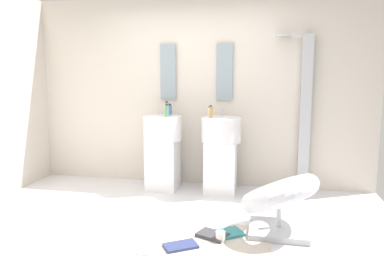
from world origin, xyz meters
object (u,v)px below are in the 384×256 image
object	(u,v)px
shower_column	(304,110)
lounge_chair	(279,198)
magazine_charcoal	(212,235)
soap_bottle_blue	(170,110)
magazine_teal	(230,233)
soap_bottle_green	(167,111)
soap_bottle_grey	(167,109)
pedestal_sink_right	(221,151)
soap_bottle_amber	(211,112)
magazine_navy	(181,246)
coffee_mug	(220,237)
soap_bottle_white	(209,112)
pedestal_sink_left	(163,148)

from	to	relation	value
shower_column	lounge_chair	bearing A→B (deg)	-103.65
magazine_charcoal	soap_bottle_blue	size ratio (longest dim) A/B	1.83
magazine_teal	soap_bottle_green	world-z (taller)	soap_bottle_green
magazine_charcoal	soap_bottle_grey	world-z (taller)	soap_bottle_grey
pedestal_sink_right	soap_bottle_green	size ratio (longest dim) A/B	6.43
lounge_chair	soap_bottle_amber	bearing A→B (deg)	127.47
lounge_chair	magazine_charcoal	size ratio (longest dim) A/B	3.74
soap_bottle_blue	soap_bottle_amber	bearing A→B (deg)	-20.02
magazine_navy	coffee_mug	world-z (taller)	coffee_mug
pedestal_sink_right	magazine_teal	size ratio (longest dim) A/B	4.70
pedestal_sink_right	shower_column	world-z (taller)	shower_column
pedestal_sink_right	lounge_chair	world-z (taller)	pedestal_sink_right
lounge_chair	pedestal_sink_right	bearing A→B (deg)	121.55
soap_bottle_white	coffee_mug	bearing A→B (deg)	-77.45
pedestal_sink_left	lounge_chair	xyz separation A→B (m)	(1.49, -1.15, -0.21)
soap_bottle_amber	soap_bottle_white	bearing A→B (deg)	105.91
pedestal_sink_right	lounge_chair	size ratio (longest dim) A/B	1.05
lounge_chair	soap_bottle_white	size ratio (longest dim) A/B	7.81
soap_bottle_green	soap_bottle_amber	size ratio (longest dim) A/B	1.06
lounge_chair	soap_bottle_amber	world-z (taller)	soap_bottle_amber
pedestal_sink_right	soap_bottle_white	world-z (taller)	soap_bottle_white
magazine_charcoal	coffee_mug	world-z (taller)	coffee_mug
magazine_navy	soap_bottle_amber	world-z (taller)	soap_bottle_amber
lounge_chair	soap_bottle_grey	bearing A→B (deg)	138.66
pedestal_sink_right	soap_bottle_green	world-z (taller)	soap_bottle_green
soap_bottle_amber	soap_bottle_green	bearing A→B (deg)	-175.02
soap_bottle_white	soap_bottle_amber	size ratio (longest dim) A/B	0.83
lounge_chair	soap_bottle_blue	bearing A→B (deg)	137.59
lounge_chair	soap_bottle_green	world-z (taller)	soap_bottle_green
magazine_teal	soap_bottle_blue	distance (m)	2.03
magazine_teal	shower_column	bearing A→B (deg)	28.70
soap_bottle_white	pedestal_sink_right	bearing A→B (deg)	-28.96
pedestal_sink_left	soap_bottle_green	size ratio (longest dim) A/B	6.43
pedestal_sink_right	soap_bottle_blue	world-z (taller)	soap_bottle_blue
soap_bottle_blue	soap_bottle_grey	world-z (taller)	soap_bottle_grey
magazine_teal	lounge_chair	bearing A→B (deg)	-16.76
pedestal_sink_left	coffee_mug	xyz separation A→B (m)	(0.96, -1.47, -0.50)
shower_column	soap_bottle_amber	world-z (taller)	shower_column
magazine_teal	soap_bottle_blue	bearing A→B (deg)	89.76
shower_column	magazine_teal	xyz separation A→B (m)	(-0.80, -1.56, -1.06)
magazine_charcoal	soap_bottle_white	distance (m)	1.82
pedestal_sink_right	soap_bottle_amber	distance (m)	0.53
pedestal_sink_right	magazine_teal	world-z (taller)	pedestal_sink_right
magazine_navy	magazine_teal	bearing A→B (deg)	8.89
shower_column	soap_bottle_grey	size ratio (longest dim) A/B	10.95
pedestal_sink_left	pedestal_sink_right	world-z (taller)	same
soap_bottle_white	soap_bottle_amber	world-z (taller)	soap_bottle_amber
shower_column	soap_bottle_white	bearing A→B (deg)	-172.05
magazine_navy	soap_bottle_white	distance (m)	2.03
shower_column	magazine_navy	distance (m)	2.50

